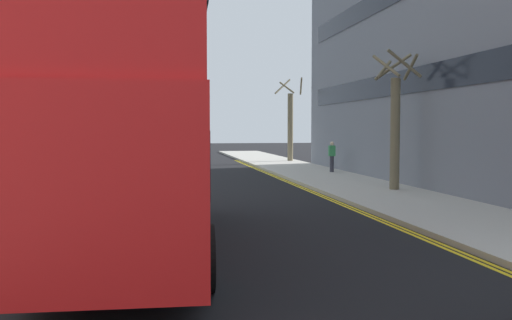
# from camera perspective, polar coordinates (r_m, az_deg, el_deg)

# --- Properties ---
(sidewalk_right) EXTENTS (4.00, 80.00, 0.14)m
(sidewalk_right) POSITION_cam_1_polar(r_m,az_deg,el_deg) (19.01, 15.45, -4.18)
(sidewalk_right) COLOR #ADA89E
(sidewalk_right) RESTS_ON ground
(kerb_line_outer) EXTENTS (0.10, 56.00, 0.01)m
(kerb_line_outer) POSITION_cam_1_polar(r_m,az_deg,el_deg) (16.38, 11.78, -5.56)
(kerb_line_outer) COLOR yellow
(kerb_line_outer) RESTS_ON ground
(kerb_line_inner) EXTENTS (0.10, 56.00, 0.01)m
(kerb_line_inner) POSITION_cam_1_polar(r_m,az_deg,el_deg) (16.32, 11.25, -5.58)
(kerb_line_inner) COLOR yellow
(kerb_line_inner) RESTS_ON ground
(double_decker_bus_away) EXTENTS (3.15, 10.90, 5.64)m
(double_decker_bus_away) POSITION_cam_1_polar(r_m,az_deg,el_deg) (11.89, -11.95, 5.76)
(double_decker_bus_away) COLOR red
(double_decker_bus_away) RESTS_ON ground
(pedestrian_far) EXTENTS (0.34, 0.22, 1.62)m
(pedestrian_far) POSITION_cam_1_polar(r_m,az_deg,el_deg) (30.41, 7.66, 0.39)
(pedestrian_far) COLOR #2D2D38
(pedestrian_far) RESTS_ON sidewalk_right
(street_tree_near) EXTENTS (1.78, 1.79, 5.27)m
(street_tree_near) POSITION_cam_1_polar(r_m,az_deg,el_deg) (22.23, 13.85, 3.61)
(street_tree_near) COLOR #6B6047
(street_tree_near) RESTS_ON sidewalk_right
(street_tree_mid) EXTENTS (2.07, 2.05, 5.91)m
(street_tree_mid) POSITION_cam_1_polar(r_m,az_deg,el_deg) (40.49, 3.48, 3.69)
(street_tree_mid) COLOR #6B6047
(street_tree_mid) RESTS_ON sidewalk_right
(townhouse_terrace_right) EXTENTS (10.08, 28.00, 11.56)m
(townhouse_terrace_right) POSITION_cam_1_polar(r_m,az_deg,el_deg) (27.28, 24.19, 9.90)
(townhouse_terrace_right) COLOR slate
(townhouse_terrace_right) RESTS_ON ground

